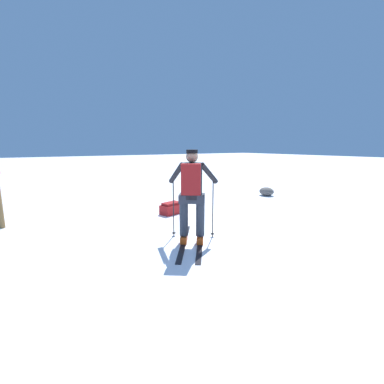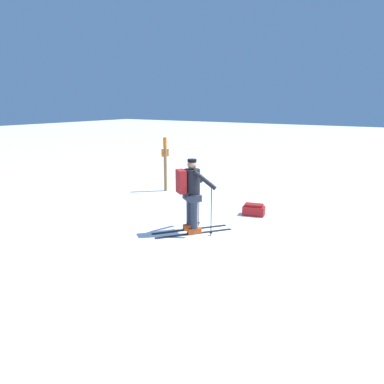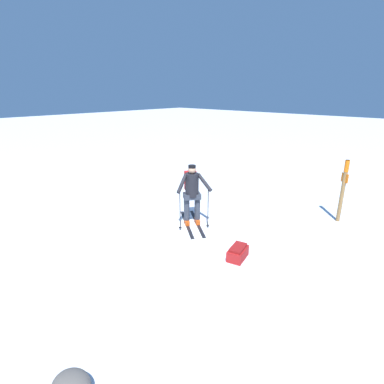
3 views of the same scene
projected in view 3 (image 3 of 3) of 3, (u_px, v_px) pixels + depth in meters
The scene contains 4 objects.
ground_plane at pixel (185, 237), 7.32m from camera, with size 80.00×80.00×0.00m, color white.
skier at pixel (192, 191), 7.79m from camera, with size 1.63×1.36×1.62m.
dropped_backpack at pixel (238, 253), 6.37m from camera, with size 0.43×0.60×0.29m.
trail_marker at pixel (343, 186), 7.92m from camera, with size 0.21×0.16×1.71m.
Camera 3 is at (-4.58, 4.70, 3.42)m, focal length 28.00 mm.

